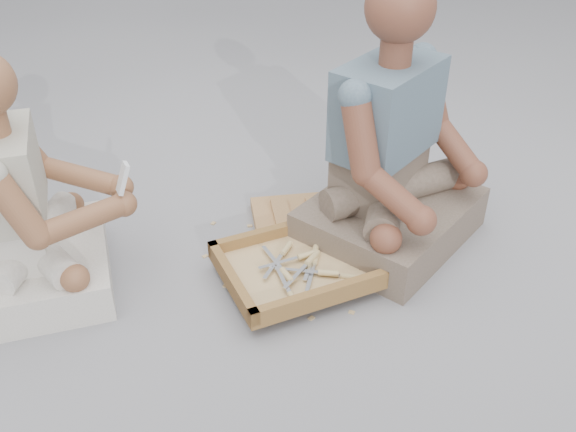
{
  "coord_description": "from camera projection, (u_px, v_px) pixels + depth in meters",
  "views": [
    {
      "loc": [
        -0.23,
        -1.5,
        1.46
      ],
      "look_at": [
        -0.04,
        0.22,
        0.3
      ],
      "focal_mm": 40.0,
      "sensor_mm": 36.0,
      "label": 1
    }
  ],
  "objects": [
    {
      "name": "ground",
      "position": [
        309.0,
        329.0,
        2.08
      ],
      "size": [
        60.0,
        60.0,
        0.0
      ],
      "primitive_type": "plane",
      "color": "#949399",
      "rests_on": "ground"
    },
    {
      "name": "carved_panel",
      "position": [
        339.0,
        225.0,
        2.53
      ],
      "size": [
        0.68,
        0.47,
        0.04
      ],
      "primitive_type": "cube",
      "rotation": [
        0.0,
        0.0,
        0.04
      ],
      "color": "#97673A",
      "rests_on": "ground"
    },
    {
      "name": "tool_tray",
      "position": [
        299.0,
        266.0,
        2.24
      ],
      "size": [
        0.63,
        0.56,
        0.07
      ],
      "rotation": [
        0.0,
        0.0,
        0.32
      ],
      "color": "brown",
      "rests_on": "carved_panel"
    },
    {
      "name": "chisel_0",
      "position": [
        315.0,
        261.0,
        2.25
      ],
      "size": [
        0.08,
        0.22,
        0.02
      ],
      "rotation": [
        0.0,
        0.0,
        1.26
      ],
      "color": "silver",
      "rests_on": "tool_tray"
    },
    {
      "name": "chisel_1",
      "position": [
        322.0,
        272.0,
        2.19
      ],
      "size": [
        0.22,
        0.07,
        0.02
      ],
      "rotation": [
        0.0,
        0.0,
        -0.25
      ],
      "color": "silver",
      "rests_on": "tool_tray"
    },
    {
      "name": "chisel_2",
      "position": [
        284.0,
        272.0,
        2.19
      ],
      "size": [
        0.1,
        0.21,
        0.02
      ],
      "rotation": [
        0.0,
        0.0,
        -1.2
      ],
      "color": "silver",
      "rests_on": "tool_tray"
    },
    {
      "name": "chisel_3",
      "position": [
        314.0,
        252.0,
        2.29
      ],
      "size": [
        0.09,
        0.21,
        0.02
      ],
      "rotation": [
        0.0,
        0.0,
        1.23
      ],
      "color": "silver",
      "rests_on": "tool_tray"
    },
    {
      "name": "chisel_4",
      "position": [
        284.0,
        252.0,
        2.28
      ],
      "size": [
        0.13,
        0.2,
        0.02
      ],
      "rotation": [
        0.0,
        0.0,
        1.05
      ],
      "color": "silver",
      "rests_on": "tool_tray"
    },
    {
      "name": "chisel_5",
      "position": [
        344.0,
        276.0,
        2.19
      ],
      "size": [
        0.22,
        0.08,
        0.02
      ],
      "rotation": [
        0.0,
        0.0,
        -0.31
      ],
      "color": "silver",
      "rests_on": "tool_tray"
    },
    {
      "name": "chisel_6",
      "position": [
        301.0,
        256.0,
        2.26
      ],
      "size": [
        0.21,
        0.09,
        0.02
      ],
      "rotation": [
        0.0,
        0.0,
        0.32
      ],
      "color": "silver",
      "rests_on": "tool_tray"
    },
    {
      "name": "chisel_7",
      "position": [
        309.0,
        262.0,
        2.23
      ],
      "size": [
        0.15,
        0.19,
        0.02
      ],
      "rotation": [
        0.0,
        0.0,
        0.92
      ],
      "color": "silver",
      "rests_on": "tool_tray"
    },
    {
      "name": "chisel_8",
      "position": [
        291.0,
        296.0,
        2.08
      ],
      "size": [
        0.06,
        0.22,
        0.02
      ],
      "rotation": [
        0.0,
        0.0,
        -1.36
      ],
      "color": "silver",
      "rests_on": "tool_tray"
    },
    {
      "name": "wood_chip_0",
      "position": [
        245.0,
        304.0,
        2.17
      ],
      "size": [
        0.02,
        0.02,
        0.0
      ],
      "primitive_type": "cube",
      "rotation": [
        0.0,
        0.0,
        2.49
      ],
      "color": "tan",
      "rests_on": "ground"
    },
    {
      "name": "wood_chip_1",
      "position": [
        213.0,
        223.0,
        2.58
      ],
      "size": [
        0.02,
        0.02,
        0.0
      ],
      "primitive_type": "cube",
      "rotation": [
        0.0,
        0.0,
        1.01
      ],
      "color": "tan",
      "rests_on": "ground"
    },
    {
      "name": "wood_chip_2",
      "position": [
        358.0,
        224.0,
        2.57
      ],
      "size": [
        0.02,
        0.02,
        0.0
      ],
      "primitive_type": "cube",
      "rotation": [
        0.0,
        0.0,
        2.49
      ],
      "color": "tan",
      "rests_on": "ground"
    },
    {
      "name": "wood_chip_3",
      "position": [
        296.0,
        279.0,
        2.29
      ],
      "size": [
        0.02,
        0.02,
        0.0
      ],
      "primitive_type": "cube",
      "rotation": [
        0.0,
        0.0,
        0.58
      ],
      "color": "tan",
      "rests_on": "ground"
    },
    {
      "name": "wood_chip_4",
      "position": [
        352.0,
        312.0,
        2.14
      ],
      "size": [
        0.02,
        0.02,
        0.0
      ],
      "primitive_type": "cube",
      "rotation": [
        0.0,
        0.0,
        2.64
      ],
      "color": "tan",
      "rests_on": "ground"
    },
    {
      "name": "wood_chip_5",
      "position": [
        290.0,
        309.0,
        2.15
      ],
      "size": [
        0.02,
        0.02,
        0.0
      ],
      "primitive_type": "cube",
      "rotation": [
        0.0,
        0.0,
        2.35
      ],
      "color": "tan",
      "rests_on": "ground"
    },
    {
      "name": "wood_chip_6",
      "position": [
        250.0,
        226.0,
        2.56
      ],
      "size": [
        0.02,
        0.02,
        0.0
      ],
      "primitive_type": "cube",
      "rotation": [
        0.0,
        0.0,
        0.06
      ],
      "color": "tan",
      "rests_on": "ground"
    },
    {
      "name": "wood_chip_7",
      "position": [
        311.0,
        318.0,
        2.12
      ],
      "size": [
        0.02,
        0.02,
        0.0
      ],
      "primitive_type": "cube",
      "rotation": [
        0.0,
        0.0,
        0.7
      ],
      "color": "tan",
      "rests_on": "ground"
    },
    {
      "name": "wood_chip_8",
      "position": [
        235.0,
        237.0,
        2.5
      ],
      "size": [
        0.02,
        0.02,
        0.0
      ],
      "primitive_type": "cube",
      "rotation": [
        0.0,
        0.0,
        0.61
      ],
      "color": "tan",
      "rests_on": "ground"
    },
    {
      "name": "wood_chip_9",
      "position": [
        247.0,
        255.0,
        2.4
      ],
      "size": [
        0.02,
        0.02,
        0.0
      ],
      "primitive_type": "cube",
      "rotation": [
        0.0,
        0.0,
        1.14
      ],
      "color": "tan",
      "rests_on": "ground"
    },
    {
      "name": "wood_chip_10",
      "position": [
        226.0,
        286.0,
        2.25
      ],
      "size": [
        0.02,
        0.02,
        0.0
      ],
      "primitive_type": "cube",
      "rotation": [
        0.0,
        0.0,
        1.07
      ],
      "color": "tan",
      "rests_on": "ground"
    },
    {
      "name": "wood_chip_11",
      "position": [
        205.0,
        256.0,
        2.4
      ],
      "size": [
        0.02,
        0.02,
        0.0
      ],
      "primitive_type": "cube",
      "rotation": [
        0.0,
        0.0,
        0.56
      ],
      "color": "tan",
      "rests_on": "ground"
    },
    {
      "name": "wood_chip_12",
      "position": [
        253.0,
        284.0,
        2.26
      ],
      "size": [
        0.02,
        0.02,
        0.0
      ],
      "primitive_type": "cube",
      "rotation": [
        0.0,
        0.0,
        0.3
      ],
      "color": "tan",
      "rests_on": "ground"
    },
    {
      "name": "wood_chip_13",
      "position": [
        314.0,
        297.0,
        2.2
      ],
      "size": [
        0.02,
        0.02,
        0.0
      ],
      "primitive_type": "cube",
      "rotation": [
        0.0,
        0.0,
        2.18
      ],
      "color": "tan",
      "rests_on": "ground"
    },
    {
      "name": "craftsman",
      "position": [
        29.0,
        215.0,
        2.11
      ],
      "size": [
        0.61,
        0.61,
        0.85
      ],
      "rotation": [
        0.0,
        0.0,
        -1.38
      ],
      "color": "silver",
      "rests_on": "ground"
    },
    {
      "name": "companion",
      "position": [
        393.0,
        161.0,
        2.33
      ],
      "size": [
        0.81,
        0.81,
        0.99
      ],
      "rotation": [
        0.0,
        0.0,
        3.93
      ],
      "color": "#705D50",
      "rests_on": "ground"
    },
    {
      "name": "mobile_phone",
      "position": [
        123.0,
        178.0,
        2.08
      ],
      "size": [
        0.06,
        0.06,
        0.11
      ],
      "rotation": [
        -0.35,
        0.0,
        -1.23
      ],
      "color": "silver",
      "rests_on": "craftsman"
    }
  ]
}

